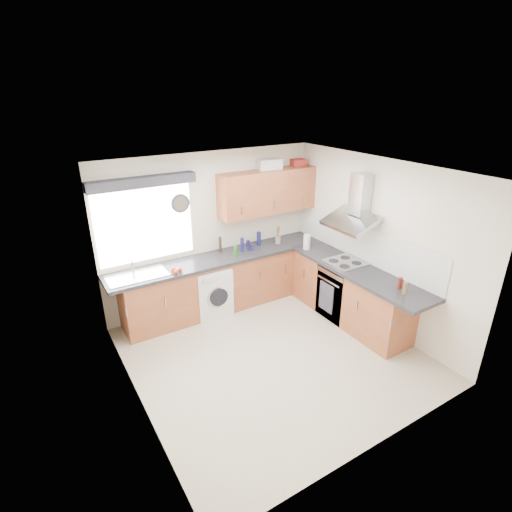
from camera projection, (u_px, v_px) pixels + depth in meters
ground_plane at (273, 354)px, 5.47m from camera, size 3.60×3.60×0.00m
ceiling at (276, 172)px, 4.48m from camera, size 3.60×3.60×0.02m
wall_back at (212, 231)px, 6.39m from camera, size 3.60×0.02×2.50m
wall_front at (387, 346)px, 3.56m from camera, size 3.60×0.02×2.50m
wall_left at (130, 311)px, 4.11m from camera, size 0.02×3.60×2.50m
wall_right at (376, 244)px, 5.84m from camera, size 0.02×3.60×2.50m
window at (145, 224)px, 5.76m from camera, size 1.40×0.02×1.10m
window_blind at (142, 182)px, 5.44m from camera, size 1.50×0.18×0.14m
splashback at (361, 243)px, 6.10m from camera, size 0.01×3.00×0.54m
base_cab_back at (216, 285)px, 6.43m from camera, size 3.00×0.58×0.86m
base_cab_corner at (296, 264)px, 7.19m from camera, size 0.60×0.60×0.86m
base_cab_right at (349, 294)px, 6.14m from camera, size 0.58×2.10×0.86m
worktop_back at (221, 258)px, 6.30m from camera, size 3.60×0.62×0.05m
worktop_right at (359, 271)px, 5.84m from camera, size 0.62×2.42×0.05m
sink at (137, 273)px, 5.63m from camera, size 0.84×0.46×0.10m
oven at (342, 291)px, 6.26m from camera, size 0.56×0.58×0.85m
hob_plate at (345, 262)px, 6.06m from camera, size 0.52×0.52×0.01m
extractor_hood at (355, 207)px, 5.77m from camera, size 0.52×0.78×0.66m
upper_cabinets at (268, 192)px, 6.49m from camera, size 1.70×0.35×0.70m
washing_machine at (211, 290)px, 6.33m from camera, size 0.61×0.60×0.81m
wall_clock at (181, 204)px, 5.91m from camera, size 0.28×0.04×0.28m
casserole at (268, 164)px, 6.42m from camera, size 0.42×0.33×0.16m
storage_box at (298, 162)px, 6.70m from camera, size 0.27×0.24×0.11m
utensil_pot at (278, 240)px, 6.79m from camera, size 0.10×0.10×0.13m
kitchen_roll at (307, 242)px, 6.53m from camera, size 0.14×0.14×0.25m
tomato_cluster at (176, 271)px, 5.72m from camera, size 0.16×0.16×0.07m
jar_0 at (242, 245)px, 6.43m from camera, size 0.06×0.06×0.23m
jar_1 at (220, 244)px, 6.42m from camera, size 0.05×0.05×0.26m
jar_2 at (259, 238)px, 6.71m from camera, size 0.08×0.08×0.22m
jar_3 at (252, 247)px, 6.51m from camera, size 0.07×0.07×0.09m
jar_4 at (235, 251)px, 6.28m from camera, size 0.07×0.07×0.16m
jar_5 at (248, 244)px, 6.65m from camera, size 0.07×0.07×0.11m
bottle_0 at (400, 283)px, 5.27m from camera, size 0.06×0.06×0.16m
bottle_1 at (405, 288)px, 5.13m from camera, size 0.05×0.05×0.17m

